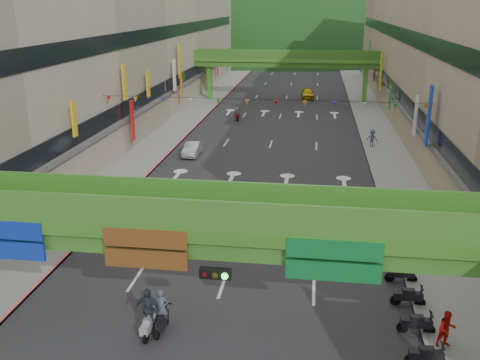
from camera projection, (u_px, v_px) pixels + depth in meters
road_slab at (278, 123)px, 62.48m from camera, size 18.00×140.00×0.02m
sidewalk_left at (186, 120)px, 63.91m from camera, size 4.00×140.00×0.15m
sidewalk_right at (374, 125)px, 61.01m from camera, size 4.00×140.00×0.15m
curb_left at (202, 120)px, 63.65m from camera, size 0.20×140.00×0.18m
curb_right at (357, 125)px, 61.25m from camera, size 0.20×140.00×0.18m
building_row_left at (117, 38)px, 62.00m from camera, size 12.80×95.00×19.00m
building_row_right at (457, 41)px, 57.00m from camera, size 12.80×95.00×19.00m
overpass_near at (216, 247)px, 18.79m from camera, size 28.00×12.27×7.10m
overpass_far at (287, 63)px, 74.87m from camera, size 28.00×2.20×7.10m
hill_left at (256, 48)px, 167.84m from camera, size 168.00×140.00×112.00m
hill_right at (379, 44)px, 181.35m from camera, size 208.00×176.00×128.00m
bunting_string at (261, 102)px, 41.81m from camera, size 26.00×0.36×0.47m
scooter_rider_near at (162, 313)px, 22.57m from camera, size 0.63×1.60×1.98m
scooter_rider_mid at (305, 203)px, 34.94m from camera, size 0.75×1.60×1.87m
scooter_rider_left at (148, 312)px, 22.24m from camera, size 1.12×1.60×2.21m
scooter_rider_far at (238, 111)px, 63.52m from camera, size 0.97×1.60×2.20m
parked_scooter_row at (412, 309)px, 23.56m from camera, size 1.60×11.55×1.08m
car_silver at (192, 149)px, 49.09m from camera, size 1.33×3.75×1.23m
car_yellow at (308, 93)px, 78.28m from camera, size 2.06×4.55×1.52m
pedestrian_red at (447, 332)px, 21.47m from camera, size 0.90×0.79×1.57m
pedestrian_dark at (444, 219)px, 32.38m from camera, size 1.07×0.45×1.82m
pedestrian_blue at (372, 140)px, 51.53m from camera, size 0.90×0.75×1.65m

